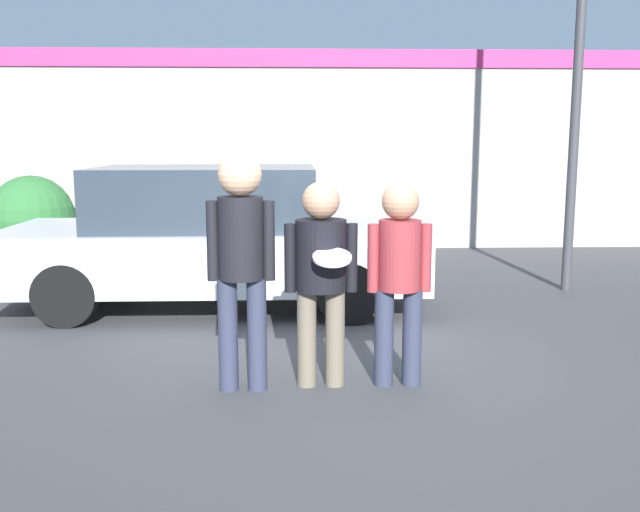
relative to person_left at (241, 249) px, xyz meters
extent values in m
plane|color=#3F3F42|center=(0.74, 0.43, -1.09)|extent=(56.00, 56.00, 0.00)
cube|color=gray|center=(0.74, 7.20, 0.61)|extent=(24.00, 0.18, 3.40)
cube|color=#CC2D6B|center=(0.74, 7.09, 2.16)|extent=(24.00, 0.04, 0.30)
cylinder|color=#2D3347|center=(-0.11, 0.00, -0.66)|extent=(0.15, 0.15, 0.87)
cylinder|color=#2D3347|center=(0.11, 0.00, -0.66)|extent=(0.15, 0.15, 0.87)
cylinder|color=black|center=(0.00, 0.00, 0.08)|extent=(0.34, 0.34, 0.62)
cylinder|color=black|center=(-0.21, 0.00, 0.06)|extent=(0.09, 0.09, 0.60)
cylinder|color=black|center=(0.21, 0.00, 0.06)|extent=(0.09, 0.09, 0.60)
sphere|color=tan|center=(0.00, 0.00, 0.56)|extent=(0.33, 0.33, 0.33)
cylinder|color=#665B4C|center=(0.49, 0.07, -0.71)|extent=(0.15, 0.15, 0.76)
cylinder|color=#665B4C|center=(0.71, 0.07, -0.71)|extent=(0.15, 0.15, 0.76)
cylinder|color=black|center=(0.60, 0.07, -0.06)|extent=(0.39, 0.39, 0.54)
cylinder|color=black|center=(0.37, 0.07, -0.08)|extent=(0.09, 0.09, 0.53)
cylinder|color=black|center=(0.84, 0.07, -0.08)|extent=(0.09, 0.09, 0.53)
sphere|color=tan|center=(0.60, 0.07, 0.35)|extent=(0.29, 0.29, 0.29)
cylinder|color=silver|center=(0.67, -0.21, -0.03)|extent=(0.28, 0.28, 0.11)
cylinder|color=#2D3347|center=(1.09, 0.07, -0.71)|extent=(0.15, 0.15, 0.76)
cylinder|color=#2D3347|center=(1.31, 0.07, -0.71)|extent=(0.15, 0.15, 0.76)
cylinder|color=maroon|center=(1.20, 0.07, -0.06)|extent=(0.32, 0.32, 0.54)
cylinder|color=maroon|center=(1.00, 0.07, -0.09)|extent=(0.09, 0.09, 0.52)
cylinder|color=maroon|center=(1.40, 0.07, -0.09)|extent=(0.09, 0.09, 0.52)
sphere|color=tan|center=(1.20, 0.07, 0.35)|extent=(0.29, 0.29, 0.29)
cube|color=#B7BABF|center=(-0.50, 2.82, -0.49)|extent=(4.68, 1.94, 0.64)
cube|color=#28333D|center=(-0.59, 2.82, 0.17)|extent=(2.43, 1.67, 0.67)
cylinder|color=black|center=(0.95, 3.69, -0.77)|extent=(0.66, 0.22, 0.66)
cylinder|color=black|center=(0.95, 1.95, -0.77)|extent=(0.66, 0.22, 0.66)
cylinder|color=black|center=(-1.95, 3.69, -0.77)|extent=(0.66, 0.22, 0.66)
cylinder|color=black|center=(-1.95, 1.95, -0.77)|extent=(0.66, 0.22, 0.66)
cylinder|color=#38383D|center=(3.87, 3.52, 2.32)|extent=(0.12, 0.12, 6.82)
sphere|color=#2D6B33|center=(-3.82, 6.34, -0.43)|extent=(1.33, 1.33, 1.33)
camera|label=1|loc=(0.39, -5.27, 0.81)|focal=40.00mm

